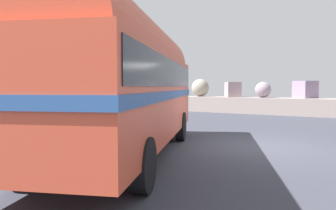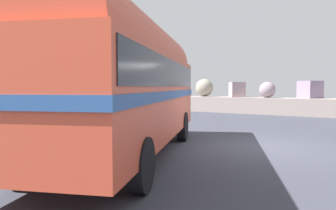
{
  "view_description": "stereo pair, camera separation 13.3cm",
  "coord_description": "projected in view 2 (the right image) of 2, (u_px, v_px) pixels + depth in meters",
  "views": [
    {
      "loc": [
        2.54,
        -9.3,
        1.82
      ],
      "look_at": [
        -1.17,
        -3.2,
        1.4
      ],
      "focal_mm": 33.19,
      "sensor_mm": 36.0,
      "label": 1
    },
    {
      "loc": [
        2.65,
        -9.23,
        1.82
      ],
      "look_at": [
        -1.17,
        -3.2,
        1.4
      ],
      "focal_mm": 33.19,
      "sensor_mm": 36.0,
      "label": 2
    }
  ],
  "objects": [
    {
      "name": "ground",
      "position": [
        258.0,
        147.0,
        9.31
      ],
      "size": [
        32.0,
        26.0,
        0.02
      ],
      "color": "#353742"
    },
    {
      "name": "breakwater",
      "position": [
        312.0,
        104.0,
        19.29
      ],
      "size": [
        31.36,
        2.18,
        2.44
      ],
      "color": "gray",
      "rests_on": "ground"
    },
    {
      "name": "vintage_coach",
      "position": [
        126.0,
        78.0,
        7.91
      ],
      "size": [
        5.44,
        8.85,
        3.7
      ],
      "rotation": [
        0.0,
        0.0,
        0.38
      ],
      "color": "black",
      "rests_on": "ground"
    }
  ]
}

